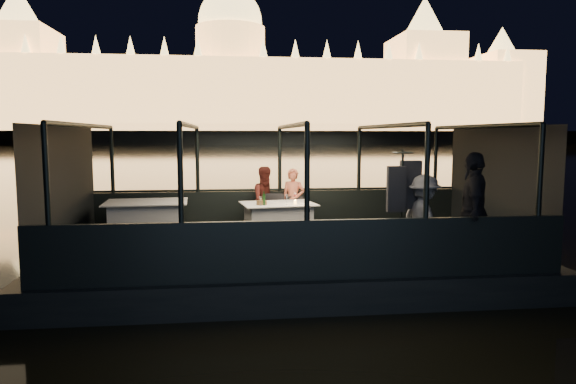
{
  "coord_description": "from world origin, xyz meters",
  "views": [
    {
      "loc": [
        -1.12,
        -9.3,
        2.63
      ],
      "look_at": [
        0.0,
        0.4,
        1.55
      ],
      "focal_mm": 32.0,
      "sensor_mm": 36.0,
      "label": 1
    }
  ],
  "objects": [
    {
      "name": "wine_glass_white",
      "position": [
        -0.52,
        0.57,
        1.36
      ],
      "size": [
        0.08,
        0.08,
        0.18
      ],
      "primitive_type": null,
      "rotation": [
        0.0,
        0.0,
        -0.34
      ],
      "color": "silver",
      "rests_on": "dining_table_central"
    },
    {
      "name": "bread_basket",
      "position": [
        -0.48,
        0.75,
        1.31
      ],
      "size": [
        0.25,
        0.25,
        0.08
      ],
      "primitive_type": "cylinder",
      "rotation": [
        0.0,
        0.0,
        -0.25
      ],
      "color": "brown",
      "rests_on": "dining_table_central"
    },
    {
      "name": "gunwale_port",
      "position": [
        0.0,
        2.0,
        0.95
      ],
      "size": [
        8.0,
        0.08,
        0.9
      ],
      "primitive_type": "cube",
      "color": "black",
      "rests_on": "boat_deck"
    },
    {
      "name": "canopy_ribs",
      "position": [
        0.0,
        0.0,
        1.65
      ],
      "size": [
        8.0,
        4.0,
        2.3
      ],
      "primitive_type": null,
      "color": "black",
      "rests_on": "boat_deck"
    },
    {
      "name": "chair_port_right",
      "position": [
        0.27,
        1.39,
        0.95
      ],
      "size": [
        0.41,
        0.41,
        0.82
      ],
      "primitive_type": "cube",
      "rotation": [
        0.0,
        0.0,
        0.08
      ],
      "color": "black",
      "rests_on": "boat_deck"
    },
    {
      "name": "boat_deck",
      "position": [
        0.0,
        0.0,
        0.48
      ],
      "size": [
        8.0,
        4.0,
        0.04
      ],
      "primitive_type": "cube",
      "color": "black",
      "rests_on": "boat_hull"
    },
    {
      "name": "plate_near",
      "position": [
        0.39,
        0.7,
        1.27
      ],
      "size": [
        0.31,
        0.31,
        0.02
      ],
      "primitive_type": "cylinder",
      "rotation": [
        0.0,
        0.0,
        -0.22
      ],
      "color": "white",
      "rests_on": "dining_table_central"
    },
    {
      "name": "person_woman_coral",
      "position": [
        0.26,
        1.66,
        1.25
      ],
      "size": [
        0.6,
        0.49,
        1.42
      ],
      "primitive_type": "imported",
      "rotation": [
        0.0,
        0.0,
        -0.35
      ],
      "color": "#CF6A4B",
      "rests_on": "boat_deck"
    },
    {
      "name": "passenger_stripe",
      "position": [
        2.04,
        -1.31,
        1.35
      ],
      "size": [
        0.79,
        1.08,
        1.5
      ],
      "primitive_type": "imported",
      "rotation": [
        0.0,
        0.0,
        1.84
      ],
      "color": "silver",
      "rests_on": "boat_deck"
    },
    {
      "name": "cabin_glass_port",
      "position": [
        0.0,
        2.0,
        2.1
      ],
      "size": [
        8.0,
        0.02,
        1.4
      ],
      "primitive_type": null,
      "color": "#99B2B2",
      "rests_on": "gunwale_port"
    },
    {
      "name": "coat_stand",
      "position": [
        1.68,
        -1.25,
        1.4
      ],
      "size": [
        0.55,
        0.44,
        1.9
      ],
      "primitive_type": null,
      "rotation": [
        0.0,
        0.0,
        -0.04
      ],
      "color": "black",
      "rests_on": "boat_deck"
    },
    {
      "name": "cabin_glass_starboard",
      "position": [
        0.0,
        -2.0,
        2.1
      ],
      "size": [
        8.0,
        0.02,
        1.4
      ],
      "primitive_type": null,
      "color": "#99B2B2",
      "rests_on": "gunwale_starboard"
    },
    {
      "name": "end_wall_aft",
      "position": [
        4.0,
        0.0,
        1.65
      ],
      "size": [
        0.02,
        4.0,
        2.3
      ],
      "primitive_type": null,
      "color": "black",
      "rests_on": "boat_deck"
    },
    {
      "name": "parliament_building",
      "position": [
        0.0,
        175.0,
        29.0
      ],
      "size": [
        220.0,
        32.0,
        60.0
      ],
      "primitive_type": null,
      "color": "#F2D18C",
      "rests_on": "embankment"
    },
    {
      "name": "embankment",
      "position": [
        0.0,
        210.0,
        1.0
      ],
      "size": [
        400.0,
        140.0,
        6.0
      ],
      "primitive_type": "cube",
      "color": "#423D33",
      "rests_on": "ground"
    },
    {
      "name": "chair_port_left",
      "position": [
        -0.15,
        1.39,
        0.95
      ],
      "size": [
        0.5,
        0.5,
        0.88
      ],
      "primitive_type": "cube",
      "rotation": [
        0.0,
        0.0,
        -0.27
      ],
      "color": "black",
      "rests_on": "boat_deck"
    },
    {
      "name": "wine_bottle",
      "position": [
        -0.44,
        0.67,
        1.42
      ],
      "size": [
        0.06,
        0.06,
        0.27
      ],
      "primitive_type": "cylinder",
      "rotation": [
        0.0,
        0.0,
        -0.06
      ],
      "color": "#163914",
      "rests_on": "dining_table_central"
    },
    {
      "name": "cabin_roof_glass",
      "position": [
        0.0,
        0.0,
        2.8
      ],
      "size": [
        8.0,
        4.0,
        0.02
      ],
      "primitive_type": null,
      "color": "#99B2B2",
      "rests_on": "boat_deck"
    },
    {
      "name": "dining_table_aft",
      "position": [
        -2.75,
        0.97,
        0.89
      ],
      "size": [
        1.65,
        1.24,
        0.84
      ],
      "primitive_type": "cube",
      "rotation": [
        0.0,
        0.0,
        0.06
      ],
      "color": "silver",
      "rests_on": "boat_deck"
    },
    {
      "name": "boat_hull",
      "position": [
        0.0,
        0.0,
        0.0
      ],
      "size": [
        8.6,
        4.4,
        1.0
      ],
      "primitive_type": "cube",
      "color": "black",
      "rests_on": "river_water"
    },
    {
      "name": "plate_far",
      "position": [
        -0.26,
        1.03,
        1.27
      ],
      "size": [
        0.28,
        0.28,
        0.02
      ],
      "primitive_type": "cylinder",
      "rotation": [
        0.0,
        0.0,
        -0.15
      ],
      "color": "white",
      "rests_on": "dining_table_central"
    },
    {
      "name": "amber_candle",
      "position": [
        0.18,
        0.73,
        1.31
      ],
      "size": [
        0.06,
        0.06,
        0.08
      ],
      "primitive_type": "cylinder",
      "rotation": [
        0.0,
        0.0,
        -0.06
      ],
      "color": "#FFAC3F",
      "rests_on": "dining_table_central"
    },
    {
      "name": "river_water",
      "position": [
        0.0,
        80.0,
        0.0
      ],
      "size": [
        500.0,
        500.0,
        0.0
      ],
      "primitive_type": "plane",
      "color": "black",
      "rests_on": "ground"
    },
    {
      "name": "person_man_maroon",
      "position": [
        -0.32,
        1.66,
        1.25
      ],
      "size": [
        0.84,
        0.75,
        1.46
      ],
      "primitive_type": "imported",
      "rotation": [
        0.0,
        0.0,
        0.33
      ],
      "color": "#441713",
      "rests_on": "boat_deck"
    },
    {
      "name": "wine_glass_red",
      "position": [
        0.21,
        0.98,
        1.36
      ],
      "size": [
        0.08,
        0.08,
        0.2
      ],
      "primitive_type": null,
      "rotation": [
        0.0,
        0.0,
        -0.19
      ],
      "color": "silver",
      "rests_on": "dining_table_central"
    },
    {
      "name": "wine_glass_empty",
      "position": [
        0.0,
        0.63,
        1.36
      ],
      "size": [
        0.09,
        0.09,
        0.21
      ],
      "primitive_type": null,
      "rotation": [
        0.0,
        0.0,
        -0.39
      ],
      "color": "white",
      "rests_on": "dining_table_central"
    },
    {
      "name": "dining_table_central",
      "position": [
        -0.14,
        0.94,
        0.89
      ],
      "size": [
        1.58,
        1.24,
        0.77
      ],
      "primitive_type": "cube",
      "rotation": [
        0.0,
        0.0,
        0.14
      ],
      "color": "silver",
      "rests_on": "boat_deck"
    },
    {
      "name": "end_wall_fore",
      "position": [
        -4.0,
        0.0,
        1.65
      ],
      "size": [
        0.02,
        4.0,
        2.3
      ],
      "primitive_type": null,
      "color": "black",
      "rests_on": "boat_deck"
    },
    {
      "name": "passenger_dark",
      "position": [
        2.72,
        -1.64,
        1.35
      ],
      "size": [
        0.87,
        1.2,
        1.88
      ],
      "primitive_type": "imported",
      "rotation": [
        0.0,
        0.0,
        4.29
      ],
      "color": "black",
      "rests_on": "boat_deck"
    },
    {
      "name": "gunwale_starboard",
      "position": [
        0.0,
        -2.0,
        0.95
      ],
      "size": [
        8.0,
        0.08,
        0.9
      ],
      "primitive_type": "cube",
      "color": "black",
      "rests_on": "boat_deck"
    }
  ]
}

